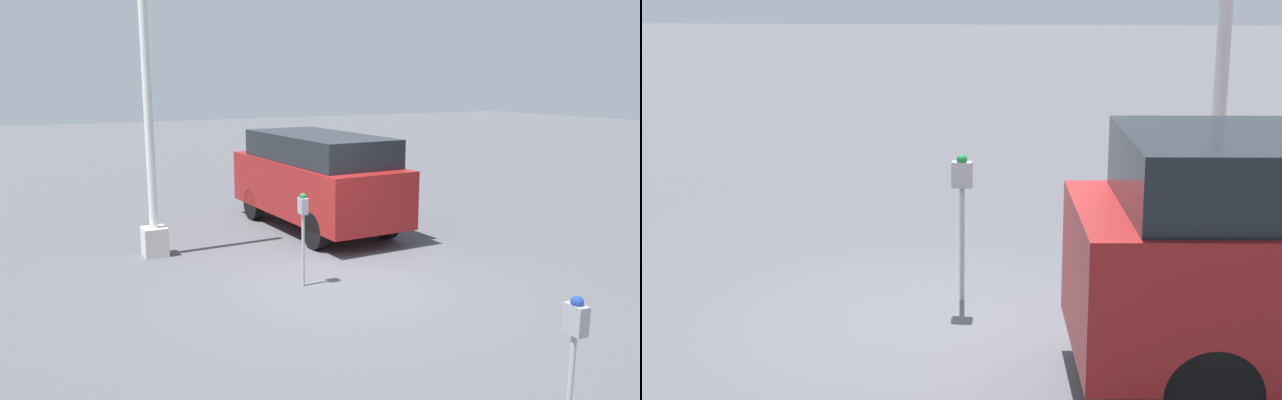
{
  "view_description": "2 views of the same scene",
  "coord_description": "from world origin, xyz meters",
  "views": [
    {
      "loc": [
        -8.55,
        4.76,
        3.33
      ],
      "look_at": [
        0.4,
        0.16,
        1.34
      ],
      "focal_mm": 35.0,
      "sensor_mm": 36.0,
      "label": 1
    },
    {
      "loc": [
        0.64,
        -8.89,
        3.47
      ],
      "look_at": [
        0.18,
        0.53,
        1.08
      ],
      "focal_mm": 55.0,
      "sensor_mm": 36.0,
      "label": 2
    }
  ],
  "objects": [
    {
      "name": "parking_meter_near",
      "position": [
        0.17,
        0.59,
        1.13
      ],
      "size": [
        0.21,
        0.13,
        1.53
      ],
      "rotation": [
        0.0,
        0.0,
        -0.08
      ],
      "color": "#9E9EA3",
      "rests_on": "ground"
    },
    {
      "name": "lamp_post",
      "position": [
        3.03,
        2.33,
        2.01
      ],
      "size": [
        0.44,
        0.44,
        6.1
      ],
      "color": "beige",
      "rests_on": "ground"
    },
    {
      "name": "ground_plane",
      "position": [
        0.0,
        0.0,
        0.0
      ],
      "size": [
        80.0,
        80.0,
        0.0
      ],
      "primitive_type": "plane",
      "color": "#4C4C51"
    }
  ]
}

